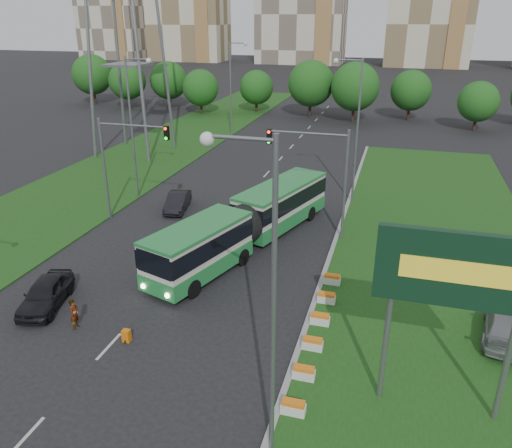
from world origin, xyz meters
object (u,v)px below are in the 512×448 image
(car_left_near, at_px, (46,293))
(car_left_far, at_px, (178,201))
(traffic_mast_left, at_px, (121,154))
(traffic_mast_median, at_px, (323,166))
(shopping_trolley, at_px, (126,336))
(articulated_bus, at_px, (244,222))
(car_median, at_px, (505,326))
(billboard, at_px, (458,278))
(pedestrian, at_px, (74,314))

(car_left_near, relative_size, car_left_far, 1.06)
(traffic_mast_left, height_order, car_left_far, traffic_mast_left)
(traffic_mast_median, relative_size, shopping_trolley, 12.35)
(car_left_near, xyz_separation_m, car_left_far, (0.79, 15.83, -0.07))
(articulated_bus, height_order, car_left_near, articulated_bus)
(car_left_far, relative_size, shopping_trolley, 6.78)
(car_median, bearing_deg, car_left_far, -18.02)
(billboard, bearing_deg, pedestrian, 176.94)
(car_left_near, bearing_deg, traffic_mast_median, 31.74)
(traffic_mast_median, bearing_deg, traffic_mast_left, -176.23)
(billboard, xyz_separation_m, car_left_near, (-20.55, 2.34, -5.37))
(car_left_near, xyz_separation_m, car_median, (23.99, 3.58, 0.05))
(traffic_mast_left, bearing_deg, pedestrian, -70.78)
(car_left_near, height_order, car_median, car_left_near)
(traffic_mast_left, height_order, shopping_trolley, traffic_mast_left)
(traffic_mast_median, xyz_separation_m, car_left_near, (-13.08, -13.66, -4.56))
(traffic_mast_median, distance_m, car_left_far, 13.31)
(car_left_near, bearing_deg, car_median, -6.01)
(traffic_mast_left, bearing_deg, traffic_mast_median, 3.77)
(shopping_trolley, bearing_deg, articulated_bus, 78.08)
(traffic_mast_median, distance_m, traffic_mast_left, 15.19)
(car_median, bearing_deg, car_left_near, 18.31)
(pedestrian, height_order, shopping_trolley, pedestrian)
(billboard, xyz_separation_m, traffic_mast_median, (-7.47, 16.00, -0.81))
(traffic_mast_left, relative_size, car_left_far, 1.82)
(articulated_bus, bearing_deg, car_left_near, -110.21)
(car_median, height_order, shopping_trolley, car_median)
(articulated_bus, xyz_separation_m, shopping_trolley, (-2.34, -12.28, -1.50))
(articulated_bus, distance_m, shopping_trolley, 12.59)
(billboard, xyz_separation_m, car_left_far, (-19.76, 18.17, -5.44))
(car_median, bearing_deg, billboard, 69.72)
(car_left_near, xyz_separation_m, shopping_trolley, (5.95, -1.72, -0.47))
(traffic_mast_left, distance_m, shopping_trolley, 17.21)
(traffic_mast_median, bearing_deg, car_left_near, -133.76)
(car_left_far, bearing_deg, car_left_near, -104.72)
(car_left_far, bearing_deg, articulated_bus, -46.93)
(pedestrian, distance_m, shopping_trolley, 3.18)
(traffic_mast_median, distance_m, shopping_trolley, 17.68)
(car_left_far, height_order, shopping_trolley, car_left_far)
(traffic_mast_median, distance_m, car_left_near, 19.45)
(shopping_trolley, bearing_deg, traffic_mast_median, 64.00)
(traffic_mast_median, bearing_deg, articulated_bus, -147.12)
(car_left_far, bearing_deg, traffic_mast_median, -21.86)
(traffic_mast_left, xyz_separation_m, car_median, (26.06, -9.08, -4.50))
(traffic_mast_left, xyz_separation_m, car_left_near, (2.08, -12.66, -4.56))
(traffic_mast_median, relative_size, car_left_far, 1.82)
(car_left_near, relative_size, car_median, 0.97)
(traffic_mast_median, xyz_separation_m, shopping_trolley, (-7.13, -15.38, -5.03))
(traffic_mast_median, height_order, traffic_mast_left, same)
(articulated_bus, relative_size, shopping_trolley, 27.87)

